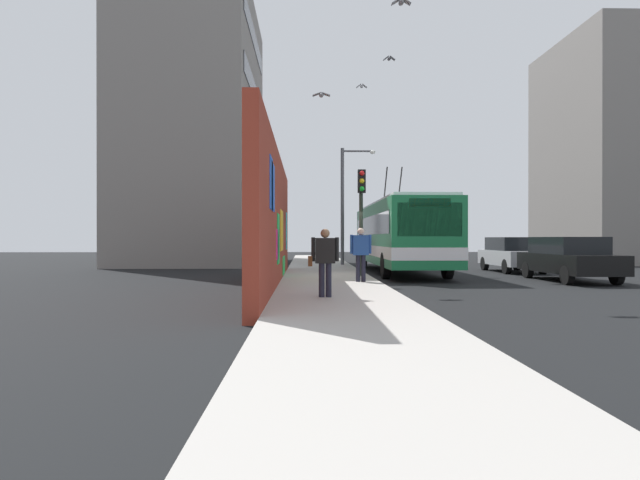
# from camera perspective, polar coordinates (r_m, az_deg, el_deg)

# --- Properties ---
(ground_plane) EXTENTS (80.00, 80.00, 0.00)m
(ground_plane) POSITION_cam_1_polar(r_m,az_deg,el_deg) (20.73, 5.10, -4.06)
(ground_plane) COLOR black
(sidewalk_slab) EXTENTS (48.00, 3.20, 0.15)m
(sidewalk_slab) POSITION_cam_1_polar(r_m,az_deg,el_deg) (20.60, 0.66, -3.87)
(sidewalk_slab) COLOR #ADA8A0
(sidewalk_slab) RESTS_ON ground_plane
(graffiti_wall) EXTENTS (15.29, 0.32, 4.17)m
(graffiti_wall) POSITION_cam_1_polar(r_m,az_deg,el_deg) (17.22, -4.73, 2.01)
(graffiti_wall) COLOR maroon
(graffiti_wall) RESTS_ON ground_plane
(building_far_left) EXTENTS (13.59, 7.23, 16.29)m
(building_far_left) POSITION_cam_1_polar(r_m,az_deg,el_deg) (35.51, -12.80, 10.91)
(building_far_left) COLOR gray
(building_far_left) RESTS_ON ground_plane
(building_far_right) EXTENTS (9.81, 6.54, 14.04)m
(building_far_right) POSITION_cam_1_polar(r_m,az_deg,el_deg) (39.59, 28.11, 8.13)
(building_far_right) COLOR gray
(building_far_right) RESTS_ON ground_plane
(city_bus) EXTENTS (12.20, 2.63, 4.89)m
(city_bus) POSITION_cam_1_polar(r_m,az_deg,el_deg) (24.65, 8.24, 0.66)
(city_bus) COLOR #19723F
(city_bus) RESTS_ON ground_plane
(parked_car_black) EXTENTS (4.80, 1.86, 1.58)m
(parked_car_black) POSITION_cam_1_polar(r_m,az_deg,el_deg) (21.38, 24.52, -1.70)
(parked_car_black) COLOR black
(parked_car_black) RESTS_ON ground_plane
(parked_car_silver) EXTENTS (4.33, 1.78, 1.58)m
(parked_car_silver) POSITION_cam_1_polar(r_m,az_deg,el_deg) (26.25, 19.42, -1.35)
(parked_car_silver) COLOR #B7B7BC
(parked_car_silver) RESTS_ON ground_plane
(pedestrian_near_wall) EXTENTS (0.22, 0.73, 1.61)m
(pedestrian_near_wall) POSITION_cam_1_polar(r_m,az_deg,el_deg) (12.80, 0.49, -1.83)
(pedestrian_near_wall) COLOR #1E1E2D
(pedestrian_near_wall) RESTS_ON sidewalk_slab
(pedestrian_at_curb) EXTENTS (0.23, 0.68, 1.71)m
(pedestrian_at_curb) POSITION_cam_1_polar(r_m,az_deg,el_deg) (17.38, 4.28, -1.05)
(pedestrian_at_curb) COLOR #1E1E2D
(pedestrian_at_curb) RESTS_ON sidewalk_slab
(traffic_light) EXTENTS (0.49, 0.28, 3.90)m
(traffic_light) POSITION_cam_1_polar(r_m,az_deg,el_deg) (19.93, 4.35, 3.79)
(traffic_light) COLOR #2D382D
(traffic_light) RESTS_ON sidewalk_slab
(street_lamp) EXTENTS (0.44, 1.82, 6.10)m
(street_lamp) POSITION_cam_1_polar(r_m,az_deg,el_deg) (28.62, 2.79, 4.50)
(street_lamp) COLOR #4C4C51
(street_lamp) RESTS_ON sidewalk_slab
(flying_pigeons) EXTENTS (11.56, 3.67, 3.48)m
(flying_pigeons) POSITION_cam_1_polar(r_m,az_deg,el_deg) (20.80, 4.85, 19.14)
(flying_pigeons) COLOR gray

